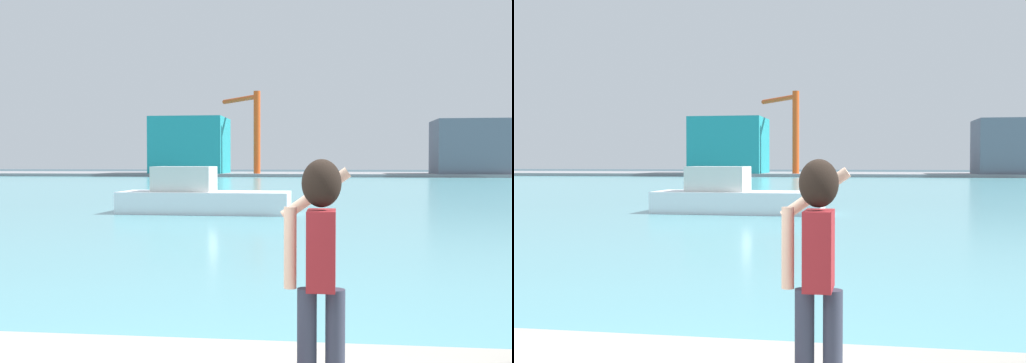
{
  "view_description": "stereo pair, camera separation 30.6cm",
  "coord_description": "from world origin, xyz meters",
  "views": [
    {
      "loc": [
        1.2,
        -3.75,
        2.23
      ],
      "look_at": [
        0.37,
        3.12,
        2.01
      ],
      "focal_mm": 42.62,
      "sensor_mm": 36.0,
      "label": 1
    },
    {
      "loc": [
        1.5,
        -3.71,
        2.23
      ],
      "look_at": [
        0.37,
        3.12,
        2.01
      ],
      "focal_mm": 42.62,
      "sensor_mm": 36.0,
      "label": 2
    }
  ],
  "objects": [
    {
      "name": "harbor_water",
      "position": [
        0.0,
        52.0,
        0.01
      ],
      "size": [
        140.0,
        100.0,
        0.02
      ],
      "primitive_type": "cube",
      "color": "#599EA8",
      "rests_on": "ground_plane"
    },
    {
      "name": "person_photographer",
      "position": [
        1.13,
        0.54,
        1.58
      ],
      "size": [
        0.52,
        0.55,
        1.74
      ],
      "rotation": [
        0.0,
        0.0,
        1.56
      ],
      "color": "#2D3342",
      "rests_on": "quay_promenade"
    },
    {
      "name": "port_crane",
      "position": [
        -10.18,
        85.7,
        7.95
      ],
      "size": [
        6.9,
        8.08,
        12.07
      ],
      "color": "#D84C19",
      "rests_on": "far_shore_dock"
    },
    {
      "name": "far_shore_dock",
      "position": [
        0.0,
        92.0,
        0.22
      ],
      "size": [
        140.0,
        20.0,
        0.45
      ],
      "primitive_type": "cube",
      "color": "gray",
      "rests_on": "ground_plane"
    },
    {
      "name": "ground_plane",
      "position": [
        0.0,
        50.0,
        0.0
      ],
      "size": [
        220.0,
        220.0,
        0.0
      ],
      "primitive_type": "plane",
      "color": "#334751"
    },
    {
      "name": "boat_moored",
      "position": [
        -4.3,
        21.77,
        0.72
      ],
      "size": [
        7.27,
        2.49,
        2.0
      ],
      "rotation": [
        0.0,
        0.0,
        -0.01
      ],
      "color": "white",
      "rests_on": "harbor_water"
    },
    {
      "name": "warehouse_left",
      "position": [
        -19.85,
        87.14,
        4.67
      ],
      "size": [
        10.9,
        9.17,
        8.45
      ],
      "primitive_type": "cube",
      "color": "teal",
      "rests_on": "far_shore_dock"
    },
    {
      "name": "warehouse_right",
      "position": [
        21.85,
        87.15,
        4.33
      ],
      "size": [
        11.1,
        8.71,
        7.76
      ],
      "primitive_type": "cube",
      "color": "slate",
      "rests_on": "far_shore_dock"
    }
  ]
}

